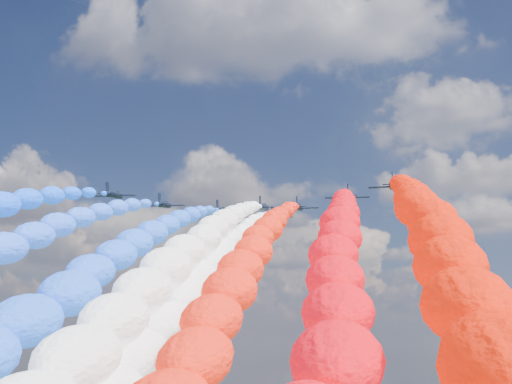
# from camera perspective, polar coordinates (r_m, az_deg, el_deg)

# --- Properties ---
(jet_0) EXTENTS (10.65, 14.06, 5.09)m
(jet_0) POSITION_cam_1_polar(r_m,az_deg,el_deg) (147.68, -12.31, -0.24)
(jet_0) COLOR black
(jet_1) EXTENTS (10.67, 14.07, 5.09)m
(jet_1) POSITION_cam_1_polar(r_m,az_deg,el_deg) (155.98, -8.03, -1.11)
(jet_1) COLOR black
(trail_1) EXTENTS (6.54, 108.93, 42.81)m
(trail_1) POSITION_cam_1_polar(r_m,az_deg,el_deg) (100.79, -17.86, -4.95)
(trail_1) COLOR blue
(jet_2) EXTENTS (9.90, 13.52, 5.09)m
(jet_2) POSITION_cam_1_polar(r_m,az_deg,el_deg) (161.30, -3.05, -1.62)
(jet_2) COLOR black
(trail_2) EXTENTS (6.54, 108.93, 42.81)m
(trail_2) POSITION_cam_1_polar(r_m,az_deg,el_deg) (104.16, -9.77, -5.65)
(trail_2) COLOR blue
(jet_3) EXTENTS (9.82, 13.46, 5.09)m
(jet_3) POSITION_cam_1_polar(r_m,az_deg,el_deg) (157.09, 0.62, -1.32)
(jet_3) COLOR black
(trail_3) EXTENTS (6.54, 108.93, 42.81)m
(trail_3) POSITION_cam_1_polar(r_m,az_deg,el_deg) (98.89, -4.26, -5.40)
(trail_3) COLOR white
(jet_4) EXTENTS (10.25, 13.78, 5.09)m
(jet_4) POSITION_cam_1_polar(r_m,az_deg,el_deg) (168.55, 1.57, -2.14)
(jet_4) COLOR black
(trail_4) EXTENTS (6.54, 108.93, 42.81)m
(trail_4) POSITION_cam_1_polar(r_m,az_deg,el_deg) (110.26, -2.30, -6.24)
(trail_4) COLOR white
(jet_5) EXTENTS (9.89, 13.52, 5.09)m
(jet_5) POSITION_cam_1_polar(r_m,az_deg,el_deg) (157.85, 3.76, -1.35)
(jet_5) COLOR black
(trail_5) EXTENTS (6.54, 108.93, 42.81)m
(trail_5) POSITION_cam_1_polar(r_m,az_deg,el_deg) (99.07, 0.78, -5.45)
(trail_5) COLOR red
(jet_6) EXTENTS (10.72, 14.10, 5.09)m
(jet_6) POSITION_cam_1_polar(r_m,az_deg,el_deg) (147.45, 7.94, -0.40)
(jet_6) COLOR black
(trail_6) EXTENTS (6.54, 108.93, 42.81)m
(trail_6) POSITION_cam_1_polar(r_m,az_deg,el_deg) (88.17, 7.41, -4.36)
(trail_6) COLOR red
(jet_7) EXTENTS (10.42, 13.90, 5.09)m
(jet_7) POSITION_cam_1_polar(r_m,az_deg,el_deg) (139.02, 11.84, 0.55)
(jet_7) COLOR black
(trail_7) EXTENTS (6.54, 108.93, 42.81)m
(trail_7) POSITION_cam_1_polar(r_m,az_deg,el_deg) (79.74, 14.17, -3.12)
(trail_7) COLOR red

